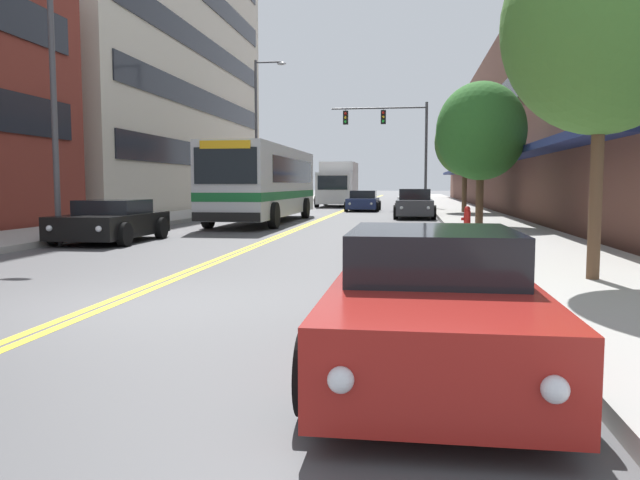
# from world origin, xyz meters

# --- Properties ---
(ground_plane) EXTENTS (240.00, 240.00, 0.00)m
(ground_plane) POSITION_xyz_m (0.00, 37.00, 0.00)
(ground_plane) COLOR #4C4C4F
(sidewalk_left) EXTENTS (3.40, 106.00, 0.17)m
(sidewalk_left) POSITION_xyz_m (-7.20, 37.00, 0.08)
(sidewalk_left) COLOR #9E9B96
(sidewalk_left) RESTS_ON ground_plane
(sidewalk_right) EXTENTS (3.40, 106.00, 0.17)m
(sidewalk_right) POSITION_xyz_m (7.20, 37.00, 0.08)
(sidewalk_right) COLOR #9E9B96
(sidewalk_right) RESTS_ON ground_plane
(centre_line) EXTENTS (0.34, 106.00, 0.01)m
(centre_line) POSITION_xyz_m (0.00, 37.00, 0.00)
(centre_line) COLOR yellow
(centre_line) RESTS_ON ground_plane
(storefront_row_right) EXTENTS (9.10, 68.00, 10.37)m
(storefront_row_right) POSITION_xyz_m (13.14, 37.00, 5.18)
(storefront_row_right) COLOR brown
(storefront_row_right) RESTS_ON ground_plane
(city_bus) EXTENTS (2.85, 11.81, 3.23)m
(city_bus) POSITION_xyz_m (-2.17, 19.06, 1.82)
(city_bus) COLOR silver
(city_bus) RESTS_ON ground_plane
(car_champagne_parked_left_mid) EXTENTS (1.96, 4.84, 1.43)m
(car_champagne_parked_left_mid) POSITION_xyz_m (-4.41, 30.72, 0.66)
(car_champagne_parked_left_mid) COLOR beige
(car_champagne_parked_left_mid) RESTS_ON ground_plane
(car_black_parked_left_far) EXTENTS (2.21, 4.18, 1.22)m
(car_black_parked_left_far) POSITION_xyz_m (-4.40, 9.12, 0.58)
(car_black_parked_left_far) COLOR black
(car_black_parked_left_far) RESTS_ON ground_plane
(car_red_parked_right_foreground) EXTENTS (1.97, 4.33, 1.25)m
(car_red_parked_right_foreground) POSITION_xyz_m (4.35, -2.20, 0.59)
(car_red_parked_right_foreground) COLOR maroon
(car_red_parked_right_foreground) RESTS_ON ground_plane
(car_beige_parked_right_mid) EXTENTS (2.12, 4.38, 1.21)m
(car_beige_parked_right_mid) POSITION_xyz_m (4.43, 43.64, 0.57)
(car_beige_parked_right_mid) COLOR #BCAD89
(car_beige_parked_right_mid) RESTS_ON ground_plane
(car_white_parked_right_far) EXTENTS (2.15, 4.38, 1.32)m
(car_white_parked_right_far) POSITION_xyz_m (4.34, 33.78, 0.61)
(car_white_parked_right_far) COLOR white
(car_white_parked_right_far) RESTS_ON ground_plane
(car_dark_grey_parked_right_end) EXTENTS (2.00, 4.53, 1.44)m
(car_dark_grey_parked_right_end) POSITION_xyz_m (4.39, 23.35, 0.67)
(car_dark_grey_parked_right_end) COLOR #38383D
(car_dark_grey_parked_right_end) RESTS_ON ground_plane
(car_navy_moving_lead) EXTENTS (2.09, 4.55, 1.27)m
(car_navy_moving_lead) POSITION_xyz_m (1.26, 31.45, 0.59)
(car_navy_moving_lead) COLOR #19234C
(car_navy_moving_lead) RESTS_ON ground_plane
(box_truck) EXTENTS (2.81, 6.78, 3.33)m
(box_truck) POSITION_xyz_m (-1.24, 39.41, 1.67)
(box_truck) COLOR white
(box_truck) RESTS_ON ground_plane
(traffic_signal_mast) EXTENTS (6.46, 0.38, 7.11)m
(traffic_signal_mast) POSITION_xyz_m (3.09, 34.70, 5.06)
(traffic_signal_mast) COLOR #47474C
(traffic_signal_mast) RESTS_ON ground_plane
(street_lamp_left_near) EXTENTS (1.84, 0.28, 7.98)m
(street_lamp_left_near) POSITION_xyz_m (-5.07, 7.85, 4.69)
(street_lamp_left_near) COLOR #47474C
(street_lamp_left_near) RESTS_ON ground_plane
(street_lamp_left_far) EXTENTS (1.99, 0.28, 9.24)m
(street_lamp_left_far) POSITION_xyz_m (-5.07, 30.14, 5.36)
(street_lamp_left_far) COLOR #47474C
(street_lamp_left_far) RESTS_ON ground_plane
(street_tree_right_near) EXTENTS (3.04, 3.04, 5.60)m
(street_tree_right_near) POSITION_xyz_m (7.03, 2.44, 4.09)
(street_tree_right_near) COLOR brown
(street_tree_right_near) RESTS_ON sidewalk_right
(street_tree_right_mid) EXTENTS (3.22, 3.22, 5.18)m
(street_tree_right_mid) POSITION_xyz_m (6.67, 15.48, 3.57)
(street_tree_right_mid) COLOR brown
(street_tree_right_mid) RESTS_ON sidewalk_right
(street_tree_right_far) EXTENTS (3.28, 3.28, 5.56)m
(street_tree_right_far) POSITION_xyz_m (7.08, 26.73, 3.91)
(street_tree_right_far) COLOR brown
(street_tree_right_far) RESTS_ON sidewalk_right
(fire_hydrant) EXTENTS (0.29, 0.21, 0.81)m
(fire_hydrant) POSITION_xyz_m (5.95, 12.23, 0.57)
(fire_hydrant) COLOR red
(fire_hydrant) RESTS_ON sidewalk_right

